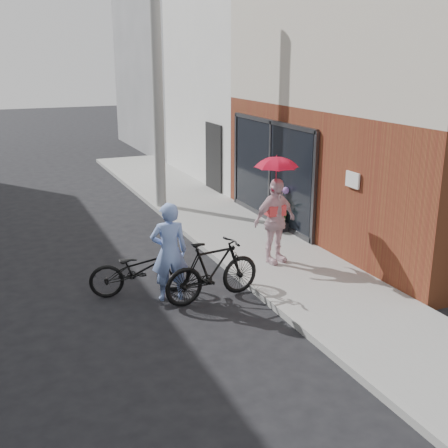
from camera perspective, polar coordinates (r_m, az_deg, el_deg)
ground at (r=9.98m, az=-2.03°, el=-7.56°), size 80.00×80.00×0.00m
sidewalk at (r=12.46m, az=3.58°, el=-2.23°), size 2.20×24.00×0.12m
curb at (r=12.00m, az=-1.37°, el=-2.95°), size 0.12×24.00×0.12m
plaster_building at (r=20.39m, az=7.76°, el=14.91°), size 8.00×6.00×7.00m
east_building_far at (r=26.64m, az=-0.30°, el=15.46°), size 8.00×8.00×7.00m
utility_pole at (r=15.14m, az=-6.80°, el=14.35°), size 0.28×0.28×7.00m
officer at (r=9.67m, az=-5.59°, el=-2.83°), size 0.70×0.52×1.75m
bike_left at (r=10.08m, az=-8.52°, el=-4.56°), size 1.87×0.90×0.94m
bike_right at (r=9.72m, az=-1.16°, el=-4.73°), size 1.87×0.74×1.09m
kimono_woman at (r=11.10m, az=5.19°, el=0.30°), size 1.07×0.62×1.71m
parasol at (r=10.82m, az=5.35°, el=6.45°), size 0.81×0.81×0.71m
planter at (r=13.37m, az=5.75°, el=-0.23°), size 0.40×0.40×0.20m
potted_plant at (r=13.26m, az=5.80°, el=1.33°), size 0.50×0.43×0.56m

